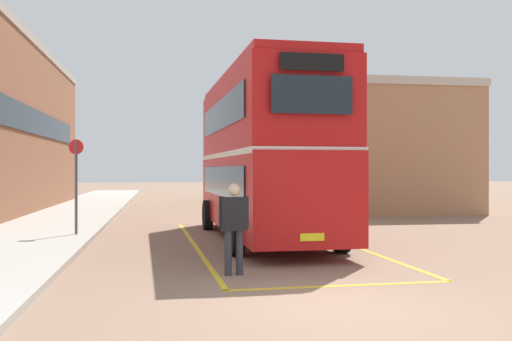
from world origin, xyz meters
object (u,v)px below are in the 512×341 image
(double_decker_bus, at_px, (264,153))
(bus_stop_sign, at_px, (76,177))
(single_deck_bus, at_px, (248,176))
(pedestrian_boarding, at_px, (234,222))

(double_decker_bus, relative_size, bus_stop_sign, 3.56)
(double_decker_bus, height_order, bus_stop_sign, double_decker_bus)
(double_decker_bus, distance_m, bus_stop_sign, 5.53)
(bus_stop_sign, bearing_deg, double_decker_bus, -10.02)
(double_decker_bus, height_order, single_deck_bus, double_decker_bus)
(single_deck_bus, bearing_deg, double_decker_bus, -97.02)
(double_decker_bus, xyz_separation_m, bus_stop_sign, (-5.40, 0.95, -0.71))
(pedestrian_boarding, xyz_separation_m, bus_stop_sign, (-3.85, 6.47, 0.77))
(double_decker_bus, bearing_deg, single_deck_bus, 82.98)
(pedestrian_boarding, relative_size, bus_stop_sign, 0.64)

